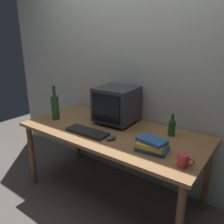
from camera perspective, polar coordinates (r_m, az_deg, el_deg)
The scene contains 10 objects.
ground_plane at distance 2.52m, azimuth -0.00°, elevation -19.98°, with size 6.00×6.00×0.00m, color #56514C.
back_wall at distance 2.40m, azimuth 6.85°, elevation 10.71°, with size 4.00×0.08×2.50m, color beige.
desk at distance 2.18m, azimuth -0.00°, elevation -6.39°, with size 1.77×0.83×0.73m.
crt_monitor at distance 2.28m, azimuth 1.20°, elevation 1.93°, with size 0.40×0.40×0.37m.
keyboard at distance 2.09m, azimuth -6.30°, elevation -5.00°, with size 0.42×0.15×0.02m, color black.
computer_mouse at distance 1.94m, azimuth -0.19°, elevation -6.53°, with size 0.06×0.10×0.04m, color #3F3F47.
bottle_tall at distance 2.47m, azimuth -14.21°, elevation 1.34°, with size 0.08×0.08×0.37m.
bottle_short at distance 2.07m, azimuth 14.93°, elevation -3.80°, with size 0.06×0.06×0.21m.
book_stack at distance 1.78m, azimuth 10.11°, elevation -8.26°, with size 0.26×0.19×0.10m.
mug at distance 1.63m, azimuth 17.63°, elevation -11.55°, with size 0.12×0.08×0.09m.
Camera 1 is at (1.17, -1.60, 1.56)m, focal length 36.08 mm.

